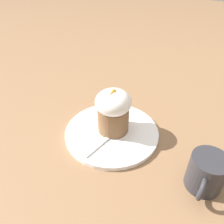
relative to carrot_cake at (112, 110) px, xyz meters
The scene contains 5 objects.
ground_plane 0.07m from the carrot_cake, 27.57° to the left, with size 4.00×4.00×0.00m, color #846042.
dessert_plate 0.07m from the carrot_cake, 27.57° to the left, with size 0.24×0.24×0.01m.
carrot_cake is the anchor object (origin of this frame).
spoon 0.07m from the carrot_cake, 17.63° to the left, with size 0.13×0.04×0.01m.
coffee_cup 0.25m from the carrot_cake, 78.87° to the left, with size 0.10×0.07×0.08m.
Camera 1 is at (0.37, 0.21, 0.40)m, focal length 35.00 mm.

